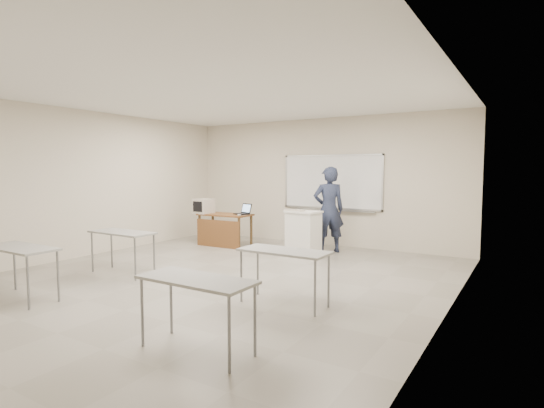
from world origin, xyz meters
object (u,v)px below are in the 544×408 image
Objects in this scene: whiteboard at (332,183)px; presenter at (329,210)px; crt_monitor at (204,206)px; mouse at (239,215)px; podium at (303,233)px; laptop at (243,212)px; keyboard at (294,210)px; instructor_desk at (222,224)px.

whiteboard is 1.34× the size of presenter.
mouse is (1.10, -0.07, -0.15)m from crt_monitor.
laptop is (-1.72, 0.26, 0.34)m from podium.
whiteboard reaches higher than laptop.
laptop is 0.39m from mouse.
keyboard is (2.52, -0.10, 0.03)m from crt_monitor.
crt_monitor is 3.03m from presenter.
mouse is at bearing -169.55° from podium.
whiteboard is 5.83× the size of crt_monitor.
laptop is at bearing -27.50° from presenter.
whiteboard is at bearing 93.61° from keyboard.
whiteboard is 7.46× the size of laptop.
laptop is (0.40, 0.26, 0.29)m from instructor_desk.
crt_monitor is at bearing -174.03° from keyboard.
whiteboard is at bearing -108.10° from presenter.
mouse is 0.24× the size of keyboard.
whiteboard reaches higher than mouse.
podium is at bearing 2.91° from crt_monitor.
crt_monitor is at bearing 179.92° from instructor_desk.
whiteboard is at bearing 52.75° from laptop.
keyboard is at bearing -5.02° from instructor_desk.
crt_monitor is 2.53m from keyboard.
crt_monitor is 1.00m from laptop.
whiteboard is 2.64× the size of podium.
whiteboard is 1.98× the size of instructor_desk.
crt_monitor is 1.28× the size of laptop.
mouse is (-1.57, -0.10, 0.30)m from podium.
instructor_desk is 2.02m from keyboard.
laptop is 1.62m from keyboard.
keyboard is at bearing -94.53° from whiteboard.
presenter is at bearing -69.75° from whiteboard.
keyboard is (1.57, -0.38, 0.14)m from laptop.
mouse is at bearing -134.70° from whiteboard.
laptop is at bearing 31.66° from instructor_desk.
whiteboard is at bearing 97.81° from podium.
presenter reaches higher than mouse.
whiteboard is 23.21× the size of mouse.
podium is 1.78m from laptop.
instructor_desk is at bearing -172.91° from podium.
crt_monitor is (-0.55, -0.02, 0.41)m from instructor_desk.
laptop is 3.11× the size of mouse.
instructor_desk is 1.33× the size of podium.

